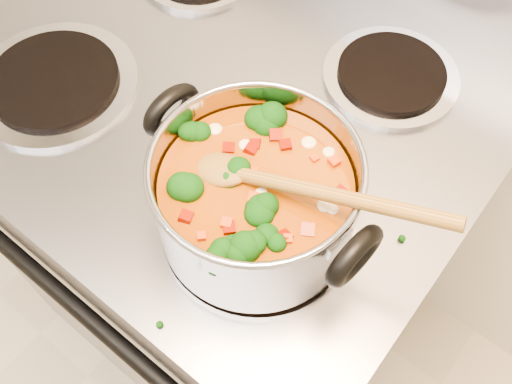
{
  "coord_description": "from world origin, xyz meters",
  "views": [
    {
      "loc": [
        0.39,
        0.74,
        1.55
      ],
      "look_at": [
        0.19,
        1.0,
        1.01
      ],
      "focal_mm": 40.0,
      "sensor_mm": 36.0,
      "label": 1
    }
  ],
  "objects": [
    {
      "name": "electric_range",
      "position": [
        0.0,
        1.16,
        0.47
      ],
      "size": [
        0.79,
        0.72,
        1.08
      ],
      "color": "gray",
      "rests_on": "ground"
    },
    {
      "name": "stockpot",
      "position": [
        0.19,
        1.0,
        1.0
      ],
      "size": [
        0.29,
        0.23,
        0.14
      ],
      "rotation": [
        0.0,
        0.0,
        -0.09
      ],
      "color": "#9998A0",
      "rests_on": "electric_range"
    },
    {
      "name": "wooden_spoon",
      "position": [
        0.21,
        1.0,
        1.04
      ],
      "size": [
        0.29,
        0.1,
        0.09
      ],
      "rotation": [
        0.0,
        0.0,
        0.25
      ],
      "color": "olive",
      "rests_on": "stockpot"
    },
    {
      "name": "cooktop_crumbs",
      "position": [
        0.19,
        1.06,
        0.92
      ],
      "size": [
        0.21,
        0.34,
        0.01
      ],
      "color": "black",
      "rests_on": "electric_range"
    }
  ]
}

